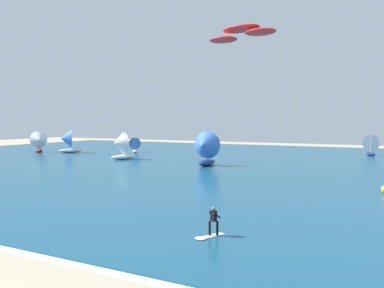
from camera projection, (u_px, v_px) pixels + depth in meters
name	position (u px, v px, depth m)	size (l,w,h in m)	color
ocean	(300.00, 166.00, 58.07)	(160.00, 90.00, 0.10)	navy
shoreline_foam	(67.00, 257.00, 19.19)	(86.91, 1.80, 0.01)	white
kitesurfer	(211.00, 226.00, 22.25)	(1.35, 2.01, 1.67)	white
kite	(241.00, 33.00, 29.03)	(6.22, 3.88, 0.90)	red
sailboat_heeled_over	(120.00, 146.00, 66.37)	(4.08, 4.58, 5.12)	white
sailboat_anchored_offshore	(67.00, 141.00, 80.52)	(4.73, 4.86, 5.45)	silver
sailboat_outermost	(135.00, 145.00, 81.90)	(2.94, 3.11, 3.46)	silver
sailboat_center_horizon	(205.00, 148.00, 56.93)	(4.07, 4.82, 5.66)	navy
sailboat_mid_left	(39.00, 141.00, 81.94)	(4.44, 4.14, 4.93)	maroon
sailboat_mid_right	(370.00, 145.00, 74.64)	(3.48, 3.93, 4.41)	navy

